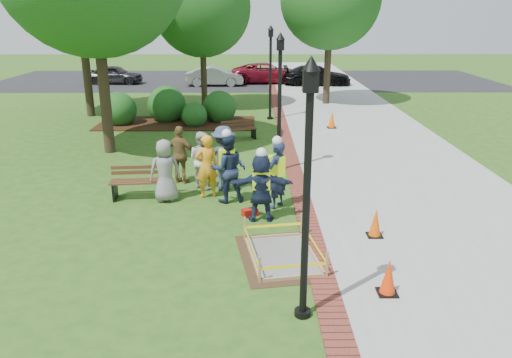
{
  "coord_description": "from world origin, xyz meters",
  "views": [
    {
      "loc": [
        0.41,
        -10.19,
        4.85
      ],
      "look_at": [
        0.5,
        1.2,
        1.0
      ],
      "focal_mm": 35.0,
      "sensor_mm": 36.0,
      "label": 1
    }
  ],
  "objects_px": {
    "hivis_worker_a": "(261,185)",
    "hivis_worker_b": "(277,173)",
    "cone_front": "(388,278)",
    "wet_concrete_pad": "(283,247)",
    "hivis_worker_c": "(227,166)",
    "bench_near": "(141,189)",
    "lamp_near": "(307,175)"
  },
  "relations": [
    {
      "from": "hivis_worker_a",
      "to": "hivis_worker_b",
      "type": "distance_m",
      "value": 0.94
    },
    {
      "from": "cone_front",
      "to": "wet_concrete_pad",
      "type": "bearing_deg",
      "value": 141.39
    },
    {
      "from": "hivis_worker_a",
      "to": "hivis_worker_b",
      "type": "height_order",
      "value": "hivis_worker_b"
    },
    {
      "from": "hivis_worker_c",
      "to": "hivis_worker_b",
      "type": "bearing_deg",
      "value": -18.25
    },
    {
      "from": "bench_near",
      "to": "cone_front",
      "type": "relative_size",
      "value": 2.32
    },
    {
      "from": "lamp_near",
      "to": "hivis_worker_c",
      "type": "distance_m",
      "value": 5.72
    },
    {
      "from": "lamp_near",
      "to": "hivis_worker_b",
      "type": "height_order",
      "value": "lamp_near"
    },
    {
      "from": "wet_concrete_pad",
      "to": "cone_front",
      "type": "bearing_deg",
      "value": -38.61
    },
    {
      "from": "cone_front",
      "to": "lamp_near",
      "type": "height_order",
      "value": "lamp_near"
    },
    {
      "from": "hivis_worker_c",
      "to": "hivis_worker_a",
      "type": "bearing_deg",
      "value": -55.55
    },
    {
      "from": "hivis_worker_b",
      "to": "hivis_worker_c",
      "type": "relative_size",
      "value": 0.96
    },
    {
      "from": "cone_front",
      "to": "hivis_worker_a",
      "type": "relative_size",
      "value": 0.39
    },
    {
      "from": "wet_concrete_pad",
      "to": "hivis_worker_b",
      "type": "bearing_deg",
      "value": 90.01
    },
    {
      "from": "bench_near",
      "to": "hivis_worker_c",
      "type": "xyz_separation_m",
      "value": [
        2.37,
        -0.25,
        0.7
      ]
    },
    {
      "from": "bench_near",
      "to": "hivis_worker_b",
      "type": "xyz_separation_m",
      "value": [
        3.65,
        -0.67,
        0.67
      ]
    },
    {
      "from": "wet_concrete_pad",
      "to": "cone_front",
      "type": "height_order",
      "value": "cone_front"
    },
    {
      "from": "wet_concrete_pad",
      "to": "hivis_worker_a",
      "type": "xyz_separation_m",
      "value": [
        -0.41,
        1.95,
        0.67
      ]
    },
    {
      "from": "hivis_worker_b",
      "to": "bench_near",
      "type": "bearing_deg",
      "value": 169.54
    },
    {
      "from": "lamp_near",
      "to": "hivis_worker_a",
      "type": "bearing_deg",
      "value": 98.85
    },
    {
      "from": "bench_near",
      "to": "hivis_worker_a",
      "type": "height_order",
      "value": "hivis_worker_a"
    },
    {
      "from": "bench_near",
      "to": "lamp_near",
      "type": "distance_m",
      "value": 7.12
    },
    {
      "from": "hivis_worker_a",
      "to": "hivis_worker_c",
      "type": "height_order",
      "value": "hivis_worker_c"
    },
    {
      "from": "wet_concrete_pad",
      "to": "bench_near",
      "type": "distance_m",
      "value": 5.04
    },
    {
      "from": "wet_concrete_pad",
      "to": "bench_near",
      "type": "relative_size",
      "value": 1.56
    },
    {
      "from": "wet_concrete_pad",
      "to": "hivis_worker_b",
      "type": "height_order",
      "value": "hivis_worker_b"
    },
    {
      "from": "hivis_worker_a",
      "to": "bench_near",
      "type": "bearing_deg",
      "value": 154.83
    },
    {
      "from": "bench_near",
      "to": "hivis_worker_c",
      "type": "height_order",
      "value": "hivis_worker_c"
    },
    {
      "from": "hivis_worker_c",
      "to": "bench_near",
      "type": "bearing_deg",
      "value": 173.96
    },
    {
      "from": "bench_near",
      "to": "hivis_worker_a",
      "type": "relative_size",
      "value": 0.89
    },
    {
      "from": "hivis_worker_a",
      "to": "cone_front",
      "type": "bearing_deg",
      "value": -56.87
    },
    {
      "from": "hivis_worker_b",
      "to": "cone_front",
      "type": "bearing_deg",
      "value": -66.95
    },
    {
      "from": "bench_near",
      "to": "hivis_worker_a",
      "type": "bearing_deg",
      "value": -25.17
    }
  ]
}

